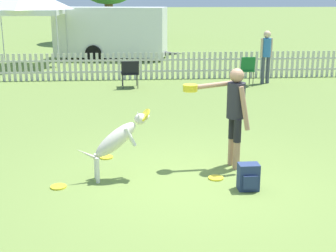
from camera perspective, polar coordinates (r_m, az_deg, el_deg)
ground_plane at (r=6.97m, az=3.74°, el=-6.66°), size 240.00×240.00×0.00m
handler_person at (r=7.29m, az=7.86°, el=2.40°), size 1.01×0.49×1.58m
leaping_dog at (r=6.87m, az=-6.16°, el=-1.55°), size 1.11×0.41×1.04m
frisbee_near_handler at (r=7.05m, az=5.86°, el=-6.32°), size 0.23×0.23×0.02m
frisbee_near_dog at (r=6.89m, az=-13.21°, el=-7.21°), size 0.23×0.23×0.02m
frisbee_far_scatter at (r=7.97m, az=-7.53°, el=-3.78°), size 0.23×0.23×0.02m
backpack_on_grass at (r=6.67m, az=9.78°, el=-6.15°), size 0.29×0.24×0.38m
picket_fence at (r=15.46m, az=-1.06°, el=7.36°), size 16.16×0.04×0.87m
folding_chair_blue_left at (r=14.40m, az=9.58°, el=6.95°), size 0.45×0.47×0.89m
folding_chair_center at (r=13.96m, az=-4.67°, el=6.63°), size 0.55×0.56×0.82m
canopy_tent_main at (r=19.06m, az=-17.00°, el=14.43°), size 2.64×2.64×3.02m
spectator_standing at (r=14.91m, az=11.89°, el=8.85°), size 0.40×0.27×1.63m
equipment_trailer at (r=20.75m, az=-6.88°, el=11.34°), size 5.55×2.85×2.20m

